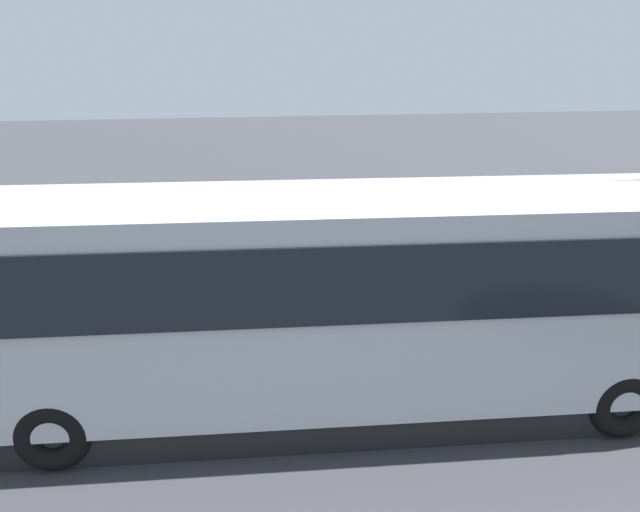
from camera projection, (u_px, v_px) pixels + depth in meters
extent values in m
plane|color=#38383D|center=(376.00, 296.00, 14.62)|extent=(80.00, 80.00, 0.00)
cube|color=#B7BABF|center=(339.00, 293.00, 9.51)|extent=(11.00, 3.25, 2.80)
cube|color=black|center=(329.00, 231.00, 10.55)|extent=(9.09, 0.68, 1.01)
cube|color=black|center=(353.00, 286.00, 8.13)|extent=(9.09, 0.68, 1.01)
cube|color=orange|center=(329.00, 298.00, 10.88)|extent=(9.53, 0.70, 0.28)
cube|color=black|center=(338.00, 395.00, 9.99)|extent=(10.12, 2.99, 0.45)
torus|color=black|center=(92.00, 356.00, 10.61)|extent=(1.02, 0.39, 1.00)
torus|color=black|center=(52.00, 435.00, 8.47)|extent=(1.02, 0.39, 1.00)
torus|color=black|center=(552.00, 336.00, 11.35)|extent=(1.02, 0.39, 1.00)
torus|color=black|center=(623.00, 404.00, 9.20)|extent=(1.02, 0.39, 1.00)
cylinder|color=black|center=(414.00, 298.00, 13.17)|extent=(0.15, 0.15, 0.77)
cube|color=black|center=(413.00, 317.00, 13.33)|extent=(0.17, 0.28, 0.10)
cylinder|color=black|center=(422.00, 298.00, 13.15)|extent=(0.15, 0.15, 0.77)
cube|color=black|center=(421.00, 317.00, 13.32)|extent=(0.17, 0.28, 0.10)
cube|color=silver|center=(420.00, 264.00, 12.95)|extent=(0.45, 0.38, 0.64)
cylinder|color=silver|center=(407.00, 263.00, 12.97)|extent=(0.11, 0.11, 0.61)
sphere|color=tan|center=(407.00, 277.00, 13.06)|extent=(0.11, 0.11, 0.09)
cylinder|color=silver|center=(432.00, 263.00, 12.92)|extent=(0.11, 0.11, 0.61)
sphere|color=tan|center=(432.00, 278.00, 13.01)|extent=(0.11, 0.11, 0.09)
sphere|color=tan|center=(421.00, 241.00, 12.81)|extent=(0.29, 0.29, 0.23)
cylinder|color=black|center=(355.00, 302.00, 12.97)|extent=(0.13, 0.13, 0.78)
cube|color=black|center=(355.00, 321.00, 13.13)|extent=(0.13, 0.27, 0.10)
cylinder|color=black|center=(364.00, 301.00, 12.98)|extent=(0.13, 0.13, 0.78)
cube|color=black|center=(363.00, 321.00, 13.14)|extent=(0.13, 0.27, 0.10)
cube|color=silver|center=(360.00, 267.00, 12.76)|extent=(0.41, 0.32, 0.65)
cylinder|color=silver|center=(348.00, 266.00, 12.74)|extent=(0.10, 0.10, 0.61)
sphere|color=tan|center=(347.00, 281.00, 12.83)|extent=(0.10, 0.10, 0.09)
cylinder|color=silver|center=(373.00, 266.00, 12.77)|extent=(0.10, 0.10, 0.61)
sphere|color=tan|center=(372.00, 281.00, 12.86)|extent=(0.10, 0.10, 0.09)
sphere|color=tan|center=(360.00, 244.00, 12.62)|extent=(0.26, 0.26, 0.23)
cylinder|color=#473823|center=(293.00, 307.00, 12.66)|extent=(0.14, 0.14, 0.79)
cube|color=black|center=(292.00, 328.00, 12.83)|extent=(0.15, 0.28, 0.10)
cylinder|color=#473823|center=(301.00, 306.00, 12.72)|extent=(0.14, 0.14, 0.79)
cube|color=black|center=(300.00, 326.00, 12.88)|extent=(0.15, 0.28, 0.10)
cube|color=#D8F233|center=(296.00, 270.00, 12.47)|extent=(0.43, 0.36, 0.66)
cube|color=silver|center=(296.00, 270.00, 12.47)|extent=(0.44, 0.37, 0.06)
cylinder|color=#D8F233|center=(284.00, 271.00, 12.38)|extent=(0.11, 0.11, 0.63)
sphere|color=tan|center=(284.00, 287.00, 12.47)|extent=(0.11, 0.11, 0.09)
cylinder|color=#D8F233|center=(308.00, 268.00, 12.55)|extent=(0.11, 0.11, 0.63)
sphere|color=tan|center=(308.00, 284.00, 12.65)|extent=(0.11, 0.11, 0.09)
sphere|color=tan|center=(296.00, 246.00, 12.33)|extent=(0.28, 0.28, 0.24)
cylinder|color=black|center=(236.00, 315.00, 12.36)|extent=(0.13, 0.13, 0.76)
cube|color=black|center=(237.00, 334.00, 12.52)|extent=(0.12, 0.27, 0.10)
cylinder|color=black|center=(245.00, 314.00, 12.38)|extent=(0.13, 0.13, 0.76)
cube|color=black|center=(246.00, 334.00, 12.54)|extent=(0.12, 0.27, 0.10)
cube|color=navy|center=(239.00, 279.00, 12.16)|extent=(0.40, 0.31, 0.63)
cylinder|color=navy|center=(226.00, 279.00, 12.13)|extent=(0.10, 0.10, 0.60)
sphere|color=tan|center=(226.00, 294.00, 12.22)|extent=(0.10, 0.10, 0.09)
cylinder|color=navy|center=(252.00, 278.00, 12.18)|extent=(0.10, 0.10, 0.60)
sphere|color=tan|center=(253.00, 293.00, 12.27)|extent=(0.10, 0.10, 0.09)
sphere|color=tan|center=(238.00, 255.00, 12.03)|extent=(0.24, 0.24, 0.23)
torus|color=black|center=(191.00, 341.00, 11.63)|extent=(0.60, 0.14, 0.60)
cylinder|color=silver|center=(191.00, 341.00, 11.63)|extent=(0.12, 0.10, 0.12)
torus|color=black|center=(274.00, 335.00, 11.89)|extent=(0.60, 0.14, 0.60)
cylinder|color=silver|center=(274.00, 335.00, 11.89)|extent=(0.12, 0.12, 0.12)
cylinder|color=silver|center=(193.00, 323.00, 11.53)|extent=(0.32, 0.06, 0.67)
cube|color=white|center=(228.00, 321.00, 11.65)|extent=(0.85, 0.30, 0.36)
cube|color=black|center=(256.00, 316.00, 11.72)|extent=(0.52, 0.23, 0.20)
cylinder|color=silver|center=(250.00, 334.00, 11.64)|extent=(0.45, 0.09, 0.08)
cylinder|color=black|center=(195.00, 306.00, 11.45)|extent=(0.05, 0.58, 0.04)
torus|color=black|center=(328.00, 263.00, 15.82)|extent=(0.61, 0.34, 0.60)
cylinder|color=silver|center=(328.00, 263.00, 15.82)|extent=(0.15, 0.14, 0.12)
torus|color=black|center=(288.00, 230.00, 15.00)|extent=(0.84, 0.43, 0.85)
cylinder|color=silver|center=(288.00, 230.00, 15.00)|extent=(0.16, 0.16, 0.12)
cylinder|color=silver|center=(335.00, 250.00, 15.83)|extent=(0.63, 0.29, 0.35)
cube|color=#0C19B2|center=(319.00, 237.00, 15.49)|extent=(0.91, 0.58, 0.83)
cube|color=black|center=(307.00, 224.00, 15.22)|extent=(0.56, 0.40, 0.50)
cylinder|color=silver|center=(300.00, 235.00, 15.37)|extent=(0.39, 0.22, 0.36)
cylinder|color=black|center=(341.00, 239.00, 15.84)|extent=(0.25, 0.55, 0.04)
cube|color=black|center=(324.00, 225.00, 15.48)|extent=(0.59, 0.50, 0.54)
sphere|color=#0C59B2|center=(339.00, 229.00, 15.73)|extent=(0.34, 0.34, 0.26)
cylinder|color=black|center=(336.00, 234.00, 15.50)|extent=(0.46, 0.25, 0.15)
cylinder|color=black|center=(315.00, 234.00, 15.20)|extent=(0.36, 0.22, 0.36)
cylinder|color=black|center=(328.00, 231.00, 15.79)|extent=(0.46, 0.25, 0.15)
cylinder|color=black|center=(307.00, 231.00, 15.49)|extent=(0.36, 0.22, 0.36)
cube|color=orange|center=(388.00, 275.00, 15.90)|extent=(0.34, 0.34, 0.03)
cone|color=orange|center=(389.00, 262.00, 15.81)|extent=(0.26, 0.26, 0.60)
cylinder|color=white|center=(389.00, 264.00, 15.82)|extent=(0.19, 0.19, 0.07)
cube|color=white|center=(568.00, 283.00, 15.41)|extent=(0.13, 4.57, 0.01)
cube|color=white|center=(457.00, 290.00, 14.97)|extent=(0.13, 4.21, 0.01)
cube|color=white|center=(339.00, 297.00, 14.53)|extent=(0.13, 4.79, 0.01)
cube|color=white|center=(214.00, 305.00, 14.09)|extent=(0.12, 3.67, 0.01)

